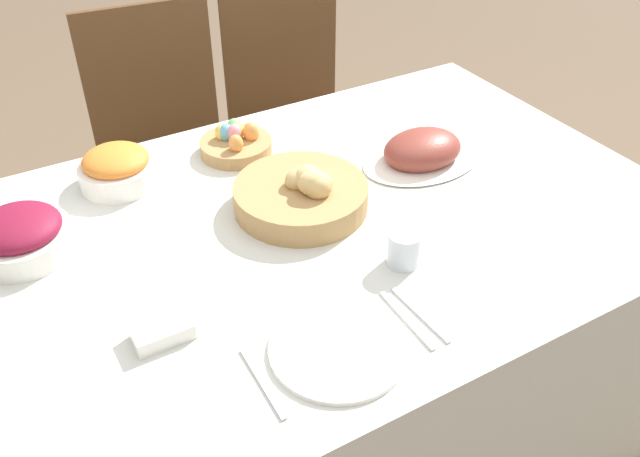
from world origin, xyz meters
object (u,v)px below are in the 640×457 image
at_px(fork, 262,383).
at_px(ham_platter, 422,151).
at_px(knife, 406,320).
at_px(egg_basket, 236,143).
at_px(spoon, 420,314).
at_px(dinner_plate, 338,349).
at_px(chair_far_center, 169,151).
at_px(butter_dish, 162,331).
at_px(drinking_cup, 404,248).
at_px(carrot_bowl, 117,168).
at_px(chair_far_right, 296,117).
at_px(bread_basket, 302,194).
at_px(beet_salad_bowl, 20,236).

bearing_deg(fork, ham_platter, 35.38).
bearing_deg(knife, egg_basket, 92.98).
xyz_separation_m(egg_basket, fork, (-0.28, -0.71, -0.02)).
xyz_separation_m(ham_platter, fork, (-0.66, -0.44, -0.03)).
bearing_deg(spoon, dinner_plate, 178.43).
bearing_deg(chair_far_center, butter_dish, -103.62).
bearing_deg(egg_basket, drinking_cup, -79.24).
xyz_separation_m(egg_basket, knife, (0.02, -0.71, -0.02)).
height_order(chair_far_center, carrot_bowl, chair_far_center).
bearing_deg(chair_far_right, bread_basket, -112.52).
height_order(knife, butter_dish, butter_dish).
xyz_separation_m(beet_salad_bowl, dinner_plate, (0.42, -0.56, -0.04)).
bearing_deg(egg_basket, chair_far_center, 93.82).
xyz_separation_m(bread_basket, ham_platter, (0.36, 0.03, -0.01)).
bearing_deg(chair_far_right, fork, -115.87).
height_order(chair_far_center, spoon, chair_far_center).
height_order(dinner_plate, drinking_cup, drinking_cup).
bearing_deg(dinner_plate, bread_basket, 69.25).
distance_m(carrot_bowl, dinner_plate, 0.74).
xyz_separation_m(dinner_plate, butter_dish, (-0.26, 0.18, 0.01)).
distance_m(chair_far_right, butter_dish, 1.35).
distance_m(bread_basket, dinner_plate, 0.44).
xyz_separation_m(chair_far_center, bread_basket, (0.06, -0.81, 0.28)).
distance_m(ham_platter, spoon, 0.56).
xyz_separation_m(chair_far_right, chair_far_center, (-0.47, -0.00, 0.00)).
relative_size(dinner_plate, knife, 1.45).
relative_size(chair_far_right, egg_basket, 5.27).
bearing_deg(fork, bread_basket, 55.22).
relative_size(egg_basket, ham_platter, 0.57).
height_order(dinner_plate, fork, dinner_plate).
distance_m(chair_far_center, bread_basket, 0.86).
height_order(chair_far_right, beet_salad_bowl, chair_far_right).
height_order(carrot_bowl, knife, carrot_bowl).
xyz_separation_m(drinking_cup, butter_dish, (-0.49, 0.04, -0.02)).
relative_size(chair_far_center, ham_platter, 3.01).
distance_m(egg_basket, drinking_cup, 0.58).
bearing_deg(fork, drinking_cup, 21.54).
bearing_deg(chair_far_right, dinner_plate, -110.45).
relative_size(bread_basket, beet_salad_bowl, 1.48).
height_order(egg_basket, fork, egg_basket).
bearing_deg(spoon, fork, 178.43).
relative_size(egg_basket, beet_salad_bowl, 0.90).
distance_m(ham_platter, fork, 0.79).
height_order(dinner_plate, knife, dinner_plate).
bearing_deg(butter_dish, chair_far_center, 71.27).
bearing_deg(bread_basket, knife, -91.24).
relative_size(knife, butter_dish, 1.60).
relative_size(chair_far_right, ham_platter, 3.01).
distance_m(egg_basket, dinner_plate, 0.73).
relative_size(bread_basket, fork, 1.78).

